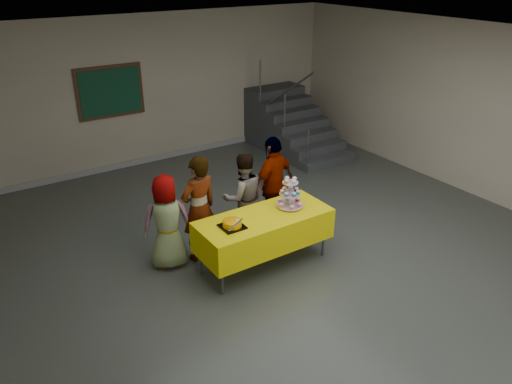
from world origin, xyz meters
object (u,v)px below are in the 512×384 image
Objects in this scene: cupcake_stand at (290,195)px; bear_cake at (232,223)px; schoolchild_b at (199,209)px; schoolchild_d at (274,184)px; bake_table at (264,230)px; schoolchild_a at (167,222)px; noticeboard at (110,92)px; staircase at (289,126)px; schoolchild_c at (243,197)px.

bear_cake is at bearing -176.49° from cupcake_stand.
bear_cake is 0.23× the size of schoolchild_b.
bake_table is at bearing 30.73° from schoolchild_d.
cupcake_stand is at bearing 54.37° from schoolchild_d.
schoolchild_a is at bearing -17.20° from schoolchild_b.
bear_cake is (-0.52, -0.03, 0.27)m from bake_table.
noticeboard reaches higher than schoolchild_a.
cupcake_stand is 0.34× the size of noticeboard.
schoolchild_b is 0.65× the size of staircase.
schoolchild_d is (0.55, -0.02, 0.08)m from schoolchild_c.
schoolchild_a is at bearing 127.99° from bear_cake.
schoolchild_b reaches higher than bear_cake.
staircase is at bearing -147.35° from schoolchild_d.
schoolchild_a reaches higher than bear_cake.
schoolchild_b is 0.82m from schoolchild_c.
staircase reaches higher than bear_cake.
schoolchild_c is at bearing 50.49° from bear_cake.
noticeboard is at bearing -89.19° from schoolchild_d.
schoolchild_b is 3.97m from noticeboard.
bake_table is at bearing -130.81° from staircase.
cupcake_stand is 0.29× the size of schoolchild_d.
schoolchild_b is at bearing -168.33° from schoolchild_a.
staircase reaches higher than schoolchild_b.
noticeboard reaches higher than schoolchild_c.
staircase reaches higher than schoolchild_c.
bake_table is 0.82m from schoolchild_c.
staircase is at bearing 53.24° from cupcake_stand.
staircase is 3.95m from noticeboard.
schoolchild_b reaches higher than schoolchild_a.
schoolchild_c reaches higher than cupcake_stand.
schoolchild_b is (0.46, -0.06, 0.10)m from schoolchild_a.
schoolchild_d is 0.64× the size of staircase.
schoolchild_a is at bearing 156.12° from cupcake_stand.
schoolchild_c is at bearing -18.68° from schoolchild_d.
staircase is (3.72, 3.74, -0.34)m from bear_cake.
noticeboard is at bearing -101.42° from schoolchild_b.
bake_table is at bearing -176.12° from cupcake_stand.
schoolchild_b is 1.36m from schoolchild_d.
schoolchild_b is 1.13× the size of schoolchild_c.
staircase is at bearing -150.83° from schoolchild_b.
schoolchild_d is at bearing -72.24° from noticeboard.
schoolchild_c is (0.80, 0.14, -0.09)m from schoolchild_b.
bear_cake is 0.23× the size of schoolchild_d.
bake_table is at bearing 166.55° from schoolchild_a.
noticeboard reaches higher than schoolchild_d.
schoolchild_b is at bearing 100.36° from bear_cake.
noticeboard is (0.02, 4.57, 0.77)m from bear_cake.
bake_table is 4.90m from staircase.
bear_cake is 0.70m from schoolchild_b.
schoolchild_c is (-0.30, 0.76, -0.26)m from cupcake_stand.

